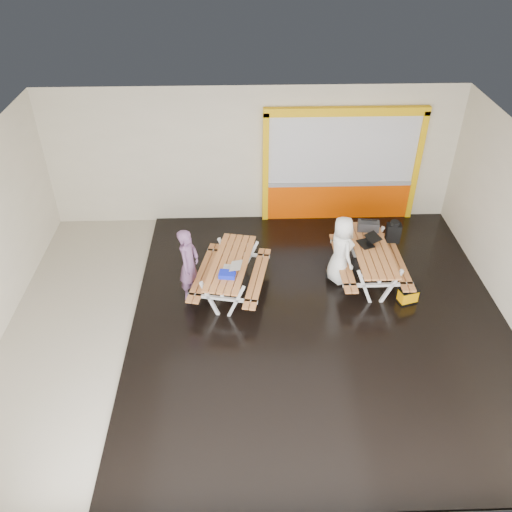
{
  "coord_description": "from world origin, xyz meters",
  "views": [
    {
      "loc": [
        -0.28,
        -7.83,
        7.27
      ],
      "look_at": [
        0.0,
        0.9,
        1.0
      ],
      "focal_mm": 36.96,
      "sensor_mm": 36.0,
      "label": 1
    }
  ],
  "objects_px": {
    "picnic_table_right": "(371,256)",
    "blue_pouch": "(227,274)",
    "fluke_bag": "(408,296)",
    "person_right": "(341,250)",
    "person_left": "(189,264)",
    "laptop_right": "(368,241)",
    "picnic_table_left": "(231,269)",
    "backpack": "(393,232)",
    "dark_case": "(337,273)",
    "laptop_left": "(231,268)",
    "toolbox": "(368,226)"
  },
  "relations": [
    {
      "from": "laptop_right",
      "to": "dark_case",
      "type": "xyz_separation_m",
      "value": [
        -0.63,
        -0.1,
        -0.78
      ]
    },
    {
      "from": "picnic_table_right",
      "to": "blue_pouch",
      "type": "xyz_separation_m",
      "value": [
        -3.08,
        -0.85,
        0.22
      ]
    },
    {
      "from": "person_left",
      "to": "laptop_right",
      "type": "xyz_separation_m",
      "value": [
        3.82,
        0.65,
        0.05
      ]
    },
    {
      "from": "person_left",
      "to": "fluke_bag",
      "type": "height_order",
      "value": "person_left"
    },
    {
      "from": "person_left",
      "to": "backpack",
      "type": "distance_m",
      "value": 4.69
    },
    {
      "from": "picnic_table_left",
      "to": "backpack",
      "type": "relative_size",
      "value": 4.3
    },
    {
      "from": "blue_pouch",
      "to": "toolbox",
      "type": "relative_size",
      "value": 0.64
    },
    {
      "from": "laptop_left",
      "to": "laptop_right",
      "type": "bearing_deg",
      "value": 15.71
    },
    {
      "from": "laptop_right",
      "to": "toolbox",
      "type": "xyz_separation_m",
      "value": [
        0.11,
        0.54,
        0.05
      ]
    },
    {
      "from": "picnic_table_right",
      "to": "backpack",
      "type": "xyz_separation_m",
      "value": [
        0.66,
        0.74,
        0.12
      ]
    },
    {
      "from": "dark_case",
      "to": "fluke_bag",
      "type": "xyz_separation_m",
      "value": [
        1.34,
        -0.91,
        0.08
      ]
    },
    {
      "from": "backpack",
      "to": "person_left",
      "type": "bearing_deg",
      "value": -164.93
    },
    {
      "from": "person_right",
      "to": "blue_pouch",
      "type": "relative_size",
      "value": 4.83
    },
    {
      "from": "dark_case",
      "to": "fluke_bag",
      "type": "relative_size",
      "value": 0.92
    },
    {
      "from": "person_left",
      "to": "dark_case",
      "type": "distance_m",
      "value": 3.32
    },
    {
      "from": "blue_pouch",
      "to": "dark_case",
      "type": "bearing_deg",
      "value": 21.12
    },
    {
      "from": "person_left",
      "to": "laptop_right",
      "type": "height_order",
      "value": "person_left"
    },
    {
      "from": "fluke_bag",
      "to": "picnic_table_left",
      "type": "bearing_deg",
      "value": 172.6
    },
    {
      "from": "picnic_table_right",
      "to": "fluke_bag",
      "type": "relative_size",
      "value": 4.86
    },
    {
      "from": "person_left",
      "to": "laptop_left",
      "type": "distance_m",
      "value": 0.88
    },
    {
      "from": "picnic_table_right",
      "to": "backpack",
      "type": "height_order",
      "value": "backpack"
    },
    {
      "from": "laptop_left",
      "to": "dark_case",
      "type": "bearing_deg",
      "value": 17.55
    },
    {
      "from": "laptop_left",
      "to": "laptop_right",
      "type": "distance_m",
      "value": 3.06
    },
    {
      "from": "backpack",
      "to": "fluke_bag",
      "type": "relative_size",
      "value": 1.22
    },
    {
      "from": "toolbox",
      "to": "laptop_left",
      "type": "bearing_deg",
      "value": -155.83
    },
    {
      "from": "picnic_table_left",
      "to": "person_right",
      "type": "distance_m",
      "value": 2.37
    },
    {
      "from": "blue_pouch",
      "to": "backpack",
      "type": "height_order",
      "value": "backpack"
    },
    {
      "from": "laptop_right",
      "to": "fluke_bag",
      "type": "xyz_separation_m",
      "value": [
        0.71,
        -1.01,
        -0.7
      ]
    },
    {
      "from": "person_left",
      "to": "laptop_left",
      "type": "bearing_deg",
      "value": -83.51
    },
    {
      "from": "backpack",
      "to": "toolbox",
      "type": "bearing_deg",
      "value": -177.75
    },
    {
      "from": "person_left",
      "to": "person_right",
      "type": "bearing_deg",
      "value": -65.08
    },
    {
      "from": "backpack",
      "to": "picnic_table_left",
      "type": "bearing_deg",
      "value": -163.36
    },
    {
      "from": "person_right",
      "to": "toolbox",
      "type": "xyz_separation_m",
      "value": [
        0.74,
        0.81,
        0.07
      ]
    },
    {
      "from": "laptop_left",
      "to": "fluke_bag",
      "type": "distance_m",
      "value": 3.72
    },
    {
      "from": "picnic_table_left",
      "to": "blue_pouch",
      "type": "height_order",
      "value": "blue_pouch"
    },
    {
      "from": "picnic_table_right",
      "to": "dark_case",
      "type": "xyz_separation_m",
      "value": [
        -0.67,
        0.08,
        -0.52
      ]
    },
    {
      "from": "laptop_right",
      "to": "blue_pouch",
      "type": "distance_m",
      "value": 3.2
    },
    {
      "from": "person_left",
      "to": "person_right",
      "type": "xyz_separation_m",
      "value": [
        3.19,
        0.38,
        0.02
      ]
    },
    {
      "from": "laptop_left",
      "to": "person_left",
      "type": "bearing_deg",
      "value": 168.4
    },
    {
      "from": "person_right",
      "to": "laptop_right",
      "type": "bearing_deg",
      "value": -83.34
    },
    {
      "from": "person_left",
      "to": "fluke_bag",
      "type": "distance_m",
      "value": 4.59
    },
    {
      "from": "picnic_table_left",
      "to": "person_right",
      "type": "relative_size",
      "value": 1.48
    },
    {
      "from": "person_right",
      "to": "blue_pouch",
      "type": "distance_m",
      "value": 2.52
    },
    {
      "from": "picnic_table_right",
      "to": "person_right",
      "type": "distance_m",
      "value": 0.72
    },
    {
      "from": "toolbox",
      "to": "fluke_bag",
      "type": "xyz_separation_m",
      "value": [
        0.6,
        -1.55,
        -0.75
      ]
    },
    {
      "from": "dark_case",
      "to": "blue_pouch",
      "type": "bearing_deg",
      "value": -158.88
    },
    {
      "from": "person_left",
      "to": "laptop_right",
      "type": "relative_size",
      "value": 3.11
    },
    {
      "from": "laptop_left",
      "to": "fluke_bag",
      "type": "xyz_separation_m",
      "value": [
        3.66,
        -0.18,
        -0.67
      ]
    },
    {
      "from": "dark_case",
      "to": "person_left",
      "type": "bearing_deg",
      "value": -170.11
    },
    {
      "from": "toolbox",
      "to": "blue_pouch",
      "type": "bearing_deg",
      "value": -153.48
    }
  ]
}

